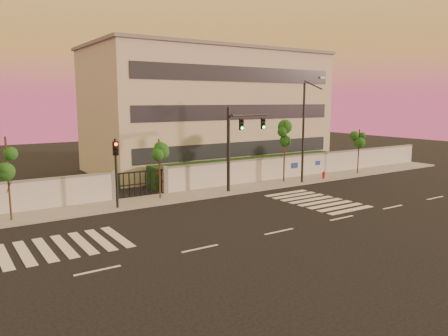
# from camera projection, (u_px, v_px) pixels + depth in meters

# --- Properties ---
(ground) EXTENTS (120.00, 120.00, 0.00)m
(ground) POSITION_uv_depth(u_px,v_px,m) (279.00, 232.00, 23.82)
(ground) COLOR black
(ground) RESTS_ON ground
(sidewalk) EXTENTS (60.00, 3.00, 0.15)m
(sidewalk) POSITION_uv_depth(u_px,v_px,m) (186.00, 196.00, 32.45)
(sidewalk) COLOR gray
(sidewalk) RESTS_ON ground
(perimeter_wall) EXTENTS (60.00, 0.36, 2.20)m
(perimeter_wall) POSITION_uv_depth(u_px,v_px,m) (178.00, 179.00, 33.59)
(perimeter_wall) COLOR #B7B9BF
(perimeter_wall) RESTS_ON ground
(hedge_row) EXTENTS (41.00, 4.25, 1.80)m
(hedge_row) POSITION_uv_depth(u_px,v_px,m) (174.00, 176.00, 36.46)
(hedge_row) COLOR #103611
(hedge_row) RESTS_ON ground
(institutional_building) EXTENTS (24.40, 12.40, 12.25)m
(institutional_building) POSITION_uv_depth(u_px,v_px,m) (208.00, 109.00, 45.90)
(institutional_building) COLOR beige
(institutional_building) RESTS_ON ground
(road_markings) EXTENTS (57.00, 7.62, 0.02)m
(road_markings) POSITION_uv_depth(u_px,v_px,m) (218.00, 220.00, 26.05)
(road_markings) COLOR silver
(road_markings) RESTS_ON ground
(street_tree_c) EXTENTS (1.42, 1.13, 5.06)m
(street_tree_c) POSITION_uv_depth(u_px,v_px,m) (7.00, 160.00, 25.11)
(street_tree_c) COLOR #382314
(street_tree_c) RESTS_ON ground
(street_tree_d) EXTENTS (1.40, 1.12, 4.41)m
(street_tree_d) POSITION_uv_depth(u_px,v_px,m) (159.00, 155.00, 30.89)
(street_tree_d) COLOR #382314
(street_tree_d) RESTS_ON ground
(street_tree_e) EXTENTS (1.59, 1.26, 5.29)m
(street_tree_e) POSITION_uv_depth(u_px,v_px,m) (285.00, 138.00, 37.23)
(street_tree_e) COLOR #382314
(street_tree_e) RESTS_ON ground
(street_tree_f) EXTENTS (1.38, 1.10, 4.37)m
(street_tree_f) POSITION_uv_depth(u_px,v_px,m) (359.00, 141.00, 41.60)
(street_tree_f) COLOR #382314
(street_tree_f) RESTS_ON ground
(traffic_signal_main) EXTENTS (4.14, 1.03, 6.60)m
(traffic_signal_main) POSITION_uv_depth(u_px,v_px,m) (237.00, 139.00, 33.56)
(traffic_signal_main) COLOR black
(traffic_signal_main) RESTS_ON ground
(traffic_signal_secondary) EXTENTS (0.36, 0.35, 4.66)m
(traffic_signal_secondary) POSITION_uv_depth(u_px,v_px,m) (116.00, 165.00, 28.15)
(traffic_signal_secondary) COLOR black
(traffic_signal_secondary) RESTS_ON ground
(streetlight_east) EXTENTS (0.53, 2.15, 8.95)m
(streetlight_east) POSITION_uv_depth(u_px,v_px,m) (305.00, 128.00, 36.57)
(streetlight_east) COLOR black
(streetlight_east) RESTS_ON ground
(fire_hydrant) EXTENTS (0.31, 0.30, 0.79)m
(fire_hydrant) POSITION_uv_depth(u_px,v_px,m) (324.00, 176.00, 39.27)
(fire_hydrant) COLOR red
(fire_hydrant) RESTS_ON ground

